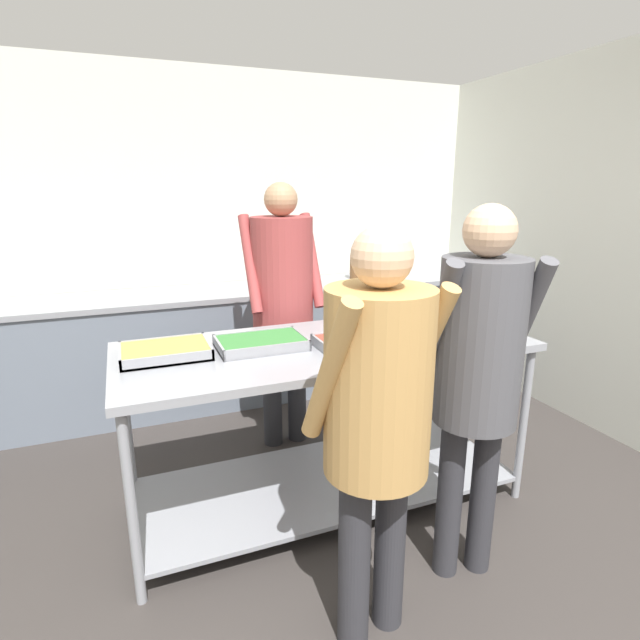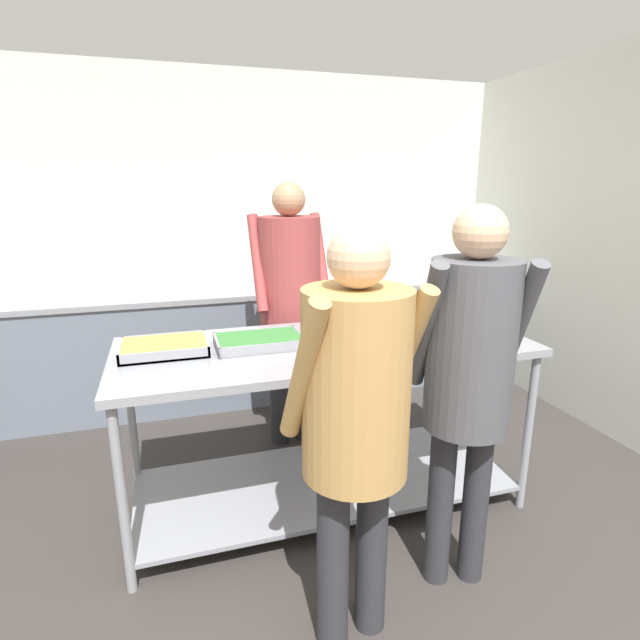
# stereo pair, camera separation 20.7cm
# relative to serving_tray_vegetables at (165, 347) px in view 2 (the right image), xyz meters

# --- Properties ---
(wall_rear) EXTENTS (4.56, 0.06, 2.65)m
(wall_rear) POSITION_rel_serving_tray_vegetables_xyz_m (0.75, 1.90, 0.36)
(wall_rear) COLOR silver
(wall_rear) RESTS_ON ground_plane
(wall_right) EXTENTS (0.06, 3.67, 2.65)m
(wall_right) POSITION_rel_serving_tray_vegetables_xyz_m (3.00, 0.12, 0.36)
(wall_right) COLOR silver
(wall_right) RESTS_ON ground_plane
(back_counter) EXTENTS (4.40, 0.65, 0.93)m
(back_counter) POSITION_rel_serving_tray_vegetables_xyz_m (0.75, 1.53, -0.50)
(back_counter) COLOR slate
(back_counter) RESTS_ON ground_plane
(serving_counter) EXTENTS (2.15, 0.87, 0.94)m
(serving_counter) POSITION_rel_serving_tray_vegetables_xyz_m (0.81, -0.09, -0.33)
(serving_counter) COLOR gray
(serving_counter) RESTS_ON ground_plane
(serving_tray_vegetables) EXTENTS (0.42, 0.31, 0.05)m
(serving_tray_vegetables) POSITION_rel_serving_tray_vegetables_xyz_m (0.00, 0.00, 0.00)
(serving_tray_vegetables) COLOR gray
(serving_tray_vegetables) RESTS_ON serving_counter
(serving_tray_roast) EXTENTS (0.44, 0.29, 0.05)m
(serving_tray_roast) POSITION_rel_serving_tray_vegetables_xyz_m (0.47, -0.04, -0.00)
(serving_tray_roast) COLOR gray
(serving_tray_roast) RESTS_ON serving_counter
(serving_tray_greens) EXTENTS (0.42, 0.31, 0.05)m
(serving_tray_greens) POSITION_rel_serving_tray_vegetables_xyz_m (0.93, -0.23, 0.00)
(serving_tray_greens) COLOR gray
(serving_tray_greens) RESTS_ON serving_counter
(plate_stack) EXTENTS (0.22, 0.22, 0.07)m
(plate_stack) POSITION_rel_serving_tray_vegetables_xyz_m (1.29, -0.32, 0.01)
(plate_stack) COLOR white
(plate_stack) RESTS_ON serving_counter
(sauce_pan) EXTENTS (0.39, 0.25, 0.08)m
(sauce_pan) POSITION_rel_serving_tray_vegetables_xyz_m (1.64, -0.28, 0.02)
(sauce_pan) COLOR gray
(sauce_pan) RESTS_ON serving_counter
(guest_serving_left) EXTENTS (0.52, 0.38, 1.62)m
(guest_serving_left) POSITION_rel_serving_tray_vegetables_xyz_m (0.64, -0.97, 0.03)
(guest_serving_left) COLOR #2D2D33
(guest_serving_left) RESTS_ON ground_plane
(guest_serving_right) EXTENTS (0.50, 0.41, 1.68)m
(guest_serving_right) POSITION_rel_serving_tray_vegetables_xyz_m (1.19, -0.82, 0.07)
(guest_serving_right) COLOR #2D2D33
(guest_serving_right) RESTS_ON ground_plane
(cook_behind_counter) EXTENTS (0.49, 0.40, 1.76)m
(cook_behind_counter) POSITION_rel_serving_tray_vegetables_xyz_m (0.80, 0.64, 0.12)
(cook_behind_counter) COLOR #2D2D33
(cook_behind_counter) RESTS_ON ground_plane
(water_bottle) EXTENTS (0.08, 0.08, 0.31)m
(water_bottle) POSITION_rel_serving_tray_vegetables_xyz_m (1.76, 1.58, 0.11)
(water_bottle) COLOR brown
(water_bottle) RESTS_ON back_counter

